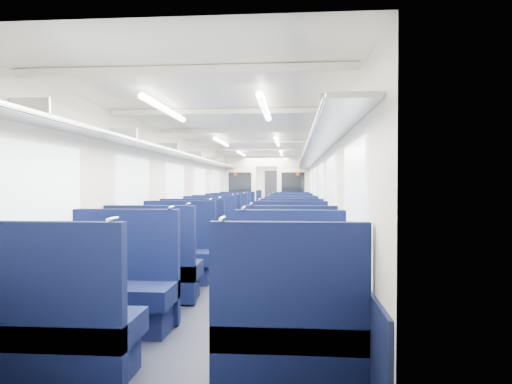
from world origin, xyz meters
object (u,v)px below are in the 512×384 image
Objects in this scene: seat_11 at (291,238)px; seat_13 at (291,232)px; seat_2 at (121,292)px; seat_10 at (208,236)px; seat_7 at (291,257)px; seat_8 at (194,245)px; seat_17 at (291,223)px; seat_22 at (247,212)px; seat_0 at (60,331)px; seat_5 at (290,272)px; seat_16 at (231,222)px; seat_19 at (291,219)px; end_door at (273,193)px; seat_9 at (291,245)px; seat_14 at (225,226)px; seat_6 at (177,256)px; seat_20 at (243,214)px; seat_12 at (218,230)px; bulkhead at (266,189)px; seat_21 at (292,214)px; seat_3 at (290,295)px; seat_23 at (292,212)px; seat_18 at (236,218)px; seat_4 at (154,271)px; seat_1 at (289,332)px.

seat_13 is at bearing 90.00° from seat_11.
seat_2 is 4.65m from seat_10.
seat_8 is (-1.66, 1.15, 0.00)m from seat_7.
seat_17 and seat_22 have the same top height.
seat_0 and seat_5 have the same top height.
seat_16 is 1.95m from seat_19.
end_door reaches higher than seat_17.
seat_9 is at bearing 5.21° from seat_8.
end_door reaches higher than seat_14.
seat_19 is at bearing 90.00° from seat_17.
seat_19 is (1.66, 5.75, 0.00)m from seat_8.
seat_20 is at bearing 90.00° from seat_6.
seat_13 is at bearing 30.29° from seat_10.
seat_9 is at bearing 38.23° from seat_6.
seat_0 is 1.00× the size of seat_12.
seat_13 is (0.83, -5.01, -0.86)m from bulkhead.
seat_21 is (0.83, -4.70, -0.63)m from end_door.
seat_21 is at bearing 90.00° from seat_5.
seat_2 and seat_3 have the same top height.
seat_11 and seat_13 have the same top height.
seat_14 is 1.13m from seat_16.
seat_11 is at bearing -90.00° from seat_23.
seat_3 is at bearing -74.09° from seat_12.
seat_3 and seat_7 have the same top height.
seat_11 is 1.00× the size of seat_17.
seat_11 and seat_22 have the same top height.
seat_9 is at bearing -70.08° from seat_16.
seat_10 is at bearing -90.00° from seat_16.
seat_2 is 6.95m from seat_14.
seat_18 is at bearing 141.27° from seat_17.
seat_2 is 5.82m from seat_12.
seat_14 is at bearing 141.21° from seat_13.
seat_6 is 7.06m from seat_18.
seat_0 is 1.00× the size of seat_21.
seat_4 is 1.00× the size of seat_17.
seat_11 is (0.00, 5.58, 0.00)m from seat_1.
seat_21 is at bearing 90.00° from seat_7.
seat_17 is at bearing 90.00° from seat_9.
seat_1 is 1.00× the size of seat_18.
seat_17 is 3.68m from seat_20.
seat_9 and seat_16 have the same top height.
seat_3 and seat_8 have the same top height.
seat_14 is (-1.66, 5.81, 0.00)m from seat_5.
seat_5 is 1.00× the size of seat_21.
seat_5 and seat_16 have the same top height.
seat_23 is (1.66, 1.20, 0.00)m from seat_20.
seat_20 and seat_22 have the same top height.
end_door is at bearing 93.43° from seat_7.
seat_0 is 1.00× the size of seat_22.
seat_13 and seat_22 have the same top height.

